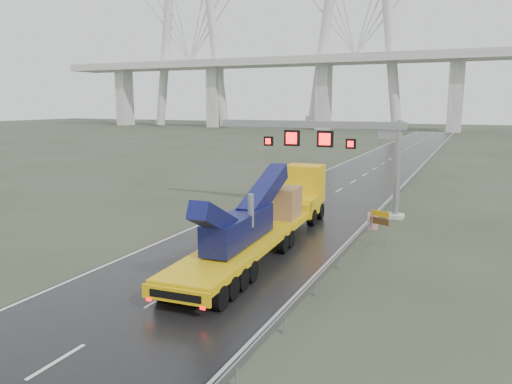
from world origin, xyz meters
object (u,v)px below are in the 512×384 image
at_px(heavy_haul_truck, 273,212).
at_px(exit_sign_pair, 379,221).
at_px(sign_gantry, 334,140).
at_px(striped_barrier, 373,221).

height_order(heavy_haul_truck, exit_sign_pair, heavy_haul_truck).
height_order(sign_gantry, heavy_haul_truck, sign_gantry).
distance_m(sign_gantry, heavy_haul_truck, 10.40).
xyz_separation_m(sign_gantry, exit_sign_pair, (5.00, -7.73, -4.11)).
xyz_separation_m(sign_gantry, heavy_haul_truck, (-1.10, -9.62, -3.78)).
height_order(sign_gantry, striped_barrier, sign_gantry).
bearing_deg(sign_gantry, heavy_haul_truck, -96.51).
bearing_deg(striped_barrier, heavy_haul_truck, -137.70).
bearing_deg(heavy_haul_truck, sign_gantry, 80.30).
bearing_deg(exit_sign_pair, striped_barrier, 128.32).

